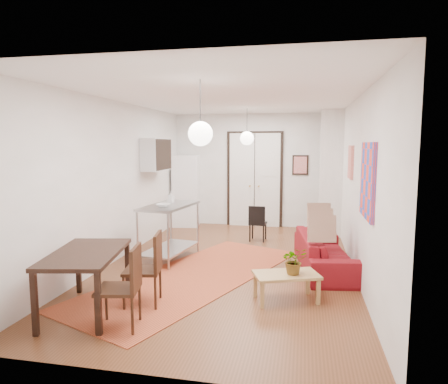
% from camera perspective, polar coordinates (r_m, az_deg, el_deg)
% --- Properties ---
extents(floor, '(7.00, 7.00, 0.00)m').
position_cam_1_polar(floor, '(7.19, 0.88, -10.33)').
color(floor, brown).
rests_on(floor, ground).
extents(ceiling, '(4.20, 7.00, 0.02)m').
position_cam_1_polar(ceiling, '(6.91, 0.92, 13.30)').
color(ceiling, white).
rests_on(ceiling, wall_back).
extents(wall_back, '(4.20, 0.02, 2.90)m').
position_cam_1_polar(wall_back, '(10.35, 4.44, 3.11)').
color(wall_back, white).
rests_on(wall_back, floor).
extents(wall_front, '(4.20, 0.02, 2.90)m').
position_cam_1_polar(wall_front, '(3.55, -9.49, -4.21)').
color(wall_front, white).
rests_on(wall_front, floor).
extents(wall_left, '(0.02, 7.00, 2.90)m').
position_cam_1_polar(wall_left, '(7.57, -14.94, 1.52)').
color(wall_left, white).
rests_on(wall_left, floor).
extents(wall_right, '(0.02, 7.00, 2.90)m').
position_cam_1_polar(wall_right, '(6.84, 18.47, 0.84)').
color(wall_right, white).
rests_on(wall_right, floor).
extents(double_doors, '(1.44, 0.06, 2.50)m').
position_cam_1_polar(double_doors, '(10.32, 4.40, 1.71)').
color(double_doors, silver).
rests_on(double_doors, wall_back).
extents(stub_partition, '(0.50, 0.10, 2.90)m').
position_cam_1_polar(stub_partition, '(9.35, 15.06, 2.49)').
color(stub_partition, white).
rests_on(stub_partition, floor).
extents(wall_cabinet, '(0.35, 1.00, 0.70)m').
position_cam_1_polar(wall_cabinet, '(8.84, -9.66, 5.31)').
color(wall_cabinet, silver).
rests_on(wall_cabinet, wall_left).
extents(painting_popart, '(0.05, 1.00, 1.00)m').
position_cam_1_polar(painting_popart, '(5.58, 19.85, 1.57)').
color(painting_popart, red).
rests_on(painting_popart, wall_right).
extents(painting_abstract, '(0.05, 0.50, 0.60)m').
position_cam_1_polar(painting_abstract, '(7.60, 17.66, 4.09)').
color(painting_abstract, beige).
rests_on(painting_abstract, wall_right).
extents(poster_back, '(0.40, 0.03, 0.50)m').
position_cam_1_polar(poster_back, '(10.24, 10.84, 3.81)').
color(poster_back, red).
rests_on(poster_back, wall_back).
extents(print_left, '(0.03, 0.44, 0.54)m').
position_cam_1_polar(print_left, '(9.36, -9.43, 5.70)').
color(print_left, '#915C3C').
rests_on(print_left, wall_left).
extents(pendant_back, '(0.30, 0.30, 0.80)m').
position_cam_1_polar(pendant_back, '(8.84, 3.29, 7.67)').
color(pendant_back, white).
rests_on(pendant_back, ceiling).
extents(pendant_front, '(0.30, 0.30, 0.80)m').
position_cam_1_polar(pendant_front, '(4.92, -3.38, 8.32)').
color(pendant_front, white).
rests_on(pendant_front, ceiling).
extents(kilim_rug, '(3.22, 4.75, 0.01)m').
position_cam_1_polar(kilim_rug, '(6.59, -4.18, -11.90)').
color(kilim_rug, '#C05330').
rests_on(kilim_rug, floor).
extents(sofa, '(1.08, 2.15, 0.60)m').
position_cam_1_polar(sofa, '(7.07, 14.27, -8.32)').
color(sofa, maroon).
rests_on(sofa, floor).
extents(coffee_table, '(0.97, 0.75, 0.38)m').
position_cam_1_polar(coffee_table, '(5.59, 8.88, -11.92)').
color(coffee_table, tan).
rests_on(coffee_table, floor).
extents(potted_plant, '(0.39, 0.42, 0.37)m').
position_cam_1_polar(potted_plant, '(5.52, 9.98, -9.62)').
color(potted_plant, '#345F2A').
rests_on(potted_plant, coffee_table).
extents(kitchen_counter, '(0.85, 1.42, 1.03)m').
position_cam_1_polar(kitchen_counter, '(7.41, -7.80, -4.41)').
color(kitchen_counter, '#A3A5A7').
rests_on(kitchen_counter, floor).
extents(bowl, '(0.28, 0.28, 0.06)m').
position_cam_1_polar(bowl, '(7.07, -8.65, -1.91)').
color(bowl, silver).
rests_on(bowl, kitchen_counter).
extents(soap_bottle, '(0.11, 0.11, 0.21)m').
position_cam_1_polar(soap_bottle, '(7.59, -7.59, -0.71)').
color(soap_bottle, teal).
rests_on(soap_bottle, kitchen_counter).
extents(fridge, '(0.73, 0.73, 1.84)m').
position_cam_1_polar(fridge, '(10.42, -5.42, 0.18)').
color(fridge, white).
rests_on(fridge, floor).
extents(dining_table, '(1.06, 1.54, 0.78)m').
position_cam_1_polar(dining_table, '(5.38, -19.11, -8.94)').
color(dining_table, black).
rests_on(dining_table, floor).
extents(dining_chair_near, '(0.54, 0.70, 0.97)m').
position_cam_1_polar(dining_chair_near, '(5.54, -11.22, -9.68)').
color(dining_chair_near, '#331F10').
rests_on(dining_chair_near, floor).
extents(dining_chair_far, '(0.54, 0.70, 0.97)m').
position_cam_1_polar(dining_chair_far, '(4.93, -14.41, -11.86)').
color(dining_chair_far, '#331F10').
rests_on(dining_chair_far, floor).
extents(black_side_chair, '(0.38, 0.38, 0.79)m').
position_cam_1_polar(black_side_chair, '(8.91, 4.93, -3.95)').
color(black_side_chair, black).
rests_on(black_side_chair, floor).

